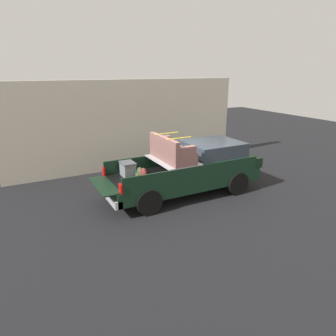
{
  "coord_description": "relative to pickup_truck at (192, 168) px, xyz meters",
  "views": [
    {
      "loc": [
        -5.17,
        -8.73,
        4.33
      ],
      "look_at": [
        -0.6,
        0.0,
        1.1
      ],
      "focal_mm": 32.16,
      "sensor_mm": 36.0,
      "label": 1
    }
  ],
  "objects": [
    {
      "name": "ground_plane",
      "position": [
        -0.36,
        -0.0,
        -0.96
      ],
      "size": [
        40.0,
        40.0,
        0.0
      ],
      "primitive_type": "plane",
      "color": "black"
    },
    {
      "name": "pickup_truck",
      "position": [
        0.0,
        0.0,
        0.0
      ],
      "size": [
        6.05,
        2.06,
        2.23
      ],
      "color": "black",
      "rests_on": "ground_plane"
    },
    {
      "name": "building_facade",
      "position": [
        -0.86,
        4.03,
        1.01
      ],
      "size": [
        10.8,
        0.36,
        3.94
      ],
      "primitive_type": "cube",
      "color": "beige",
      "rests_on": "ground_plane"
    },
    {
      "name": "trash_can",
      "position": [
        3.15,
        3.03,
        -0.46
      ],
      "size": [
        0.6,
        0.6,
        0.98
      ],
      "color": "#3F4C66",
      "rests_on": "ground_plane"
    }
  ]
}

